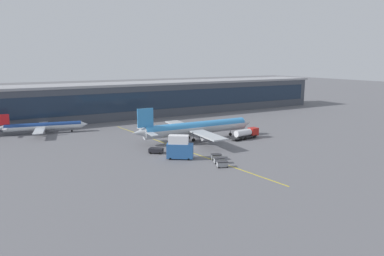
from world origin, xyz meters
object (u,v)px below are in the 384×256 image
(pushback_tug, at_px, (156,150))
(baggage_cart_1, at_px, (219,160))
(fuel_tanker, at_px, (246,133))
(baggage_cart_2, at_px, (216,157))
(main_airliner, at_px, (196,128))
(commuter_jet_far, at_px, (43,126))
(baggage_cart_0, at_px, (222,164))
(catering_lift, at_px, (180,148))

(pushback_tug, xyz_separation_m, baggage_cart_1, (10.08, -16.46, -0.07))
(fuel_tanker, relative_size, pushback_tug, 2.50)
(fuel_tanker, distance_m, baggage_cart_2, 26.51)
(main_airliner, relative_size, commuter_jet_far, 1.44)
(fuel_tanker, relative_size, baggage_cart_0, 3.65)
(catering_lift, distance_m, baggage_cart_1, 10.94)
(catering_lift, bearing_deg, commuter_jet_far, 118.07)
(main_airliner, distance_m, catering_lift, 22.19)
(baggage_cart_0, distance_m, baggage_cart_1, 3.20)
(baggage_cart_0, bearing_deg, commuter_jet_far, 117.95)
(fuel_tanker, height_order, baggage_cart_1, fuel_tanker)
(catering_lift, relative_size, commuter_jet_far, 0.24)
(baggage_cart_0, distance_m, baggage_cart_2, 6.40)
(baggage_cart_2, bearing_deg, main_airliner, 73.24)
(baggage_cart_0, bearing_deg, baggage_cart_2, 69.88)
(fuel_tanker, relative_size, baggage_cart_1, 3.65)
(main_airliner, relative_size, pushback_tug, 9.73)
(fuel_tanker, distance_m, commuter_jet_far, 70.22)
(main_airliner, xyz_separation_m, baggage_cart_0, (-8.79, -27.89, -3.17))
(pushback_tug, height_order, baggage_cart_2, baggage_cart_2)
(pushback_tug, bearing_deg, baggage_cart_2, -50.28)
(baggage_cart_1, bearing_deg, main_airliner, 72.83)
(pushback_tug, xyz_separation_m, baggage_cart_0, (8.98, -19.46, -0.07))
(pushback_tug, height_order, commuter_jet_far, commuter_jet_far)
(pushback_tug, relative_size, baggage_cart_0, 1.46)
(main_airliner, bearing_deg, pushback_tug, -154.61)
(fuel_tanker, relative_size, commuter_jet_far, 0.37)
(fuel_tanker, height_order, commuter_jet_far, commuter_jet_far)
(catering_lift, xyz_separation_m, baggage_cart_1, (6.89, -8.19, -2.28))
(main_airliner, xyz_separation_m, baggage_cart_1, (-7.69, -24.89, -3.17))
(main_airliner, distance_m, pushback_tug, 19.91)
(fuel_tanker, distance_m, baggage_cart_0, 31.99)
(baggage_cart_2, bearing_deg, baggage_cart_0, -110.12)
(pushback_tug, bearing_deg, baggage_cart_0, -65.24)
(main_airliner, bearing_deg, baggage_cart_2, -106.76)
(commuter_jet_far, bearing_deg, baggage_cart_2, -57.95)
(main_airliner, bearing_deg, catering_lift, -131.13)
(fuel_tanker, relative_size, catering_lift, 1.57)
(main_airliner, bearing_deg, baggage_cart_1, -107.17)
(baggage_cart_0, xyz_separation_m, baggage_cart_2, (2.20, 6.01, 0.00))
(catering_lift, xyz_separation_m, baggage_cart_0, (5.79, -11.19, -2.28))
(pushback_tug, bearing_deg, commuter_jet_far, 119.33)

